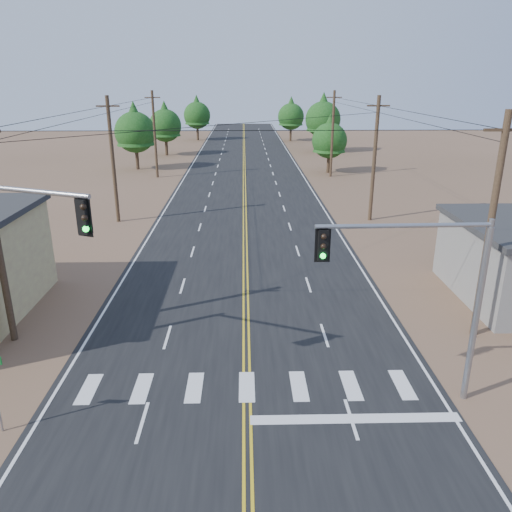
{
  "coord_description": "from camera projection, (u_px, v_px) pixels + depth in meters",
  "views": [
    {
      "loc": [
        -0.05,
        -8.3,
        11.09
      ],
      "look_at": [
        0.48,
        13.16,
        3.5
      ],
      "focal_mm": 35.0,
      "sensor_mm": 36.0,
      "label": 1
    }
  ],
  "objects": [
    {
      "name": "road",
      "position": [
        245.0,
        227.0,
        39.79
      ],
      "size": [
        15.0,
        200.0,
        0.02
      ],
      "primitive_type": "cube",
      "color": "black",
      "rests_on": "ground"
    },
    {
      "name": "utility_pole_left_mid",
      "position": [
        113.0,
        159.0,
        39.74
      ],
      "size": [
        1.8,
        0.3,
        10.0
      ],
      "color": "#4C3826",
      "rests_on": "ground"
    },
    {
      "name": "utility_pole_left_far",
      "position": [
        155.0,
        134.0,
        58.59
      ],
      "size": [
        1.8,
        0.3,
        10.0
      ],
      "color": "#4C3826",
      "rests_on": "ground"
    },
    {
      "name": "utility_pole_right_near",
      "position": [
        490.0,
        228.0,
        21.37
      ],
      "size": [
        1.8,
        0.3,
        10.0
      ],
      "color": "#4C3826",
      "rests_on": "ground"
    },
    {
      "name": "utility_pole_right_mid",
      "position": [
        374.0,
        158.0,
        40.22
      ],
      "size": [
        1.8,
        0.3,
        10.0
      ],
      "color": "#4C3826",
      "rests_on": "ground"
    },
    {
      "name": "utility_pole_right_far",
      "position": [
        332.0,
        133.0,
        59.07
      ],
      "size": [
        1.8,
        0.3,
        10.0
      ],
      "color": "#4C3826",
      "rests_on": "ground"
    },
    {
      "name": "signal_mast_right",
      "position": [
        433.0,
        283.0,
        16.81
      ],
      "size": [
        5.9,
        0.5,
        6.84
      ],
      "rotation": [
        0.0,
        0.0,
        0.02
      ],
      "color": "gray",
      "rests_on": "ground"
    },
    {
      "name": "tree_left_near",
      "position": [
        135.0,
        128.0,
        63.89
      ],
      "size": [
        5.19,
        5.19,
        8.65
      ],
      "color": "#3F2D1E",
      "rests_on": "ground"
    },
    {
      "name": "tree_left_mid",
      "position": [
        165.0,
        122.0,
        76.25
      ],
      "size": [
        4.92,
        4.92,
        8.2
      ],
      "color": "#3F2D1E",
      "rests_on": "ground"
    },
    {
      "name": "tree_left_far",
      "position": [
        197.0,
        113.0,
        95.89
      ],
      "size": [
        5.1,
        5.1,
        8.49
      ],
      "color": "#3F2D1E",
      "rests_on": "ground"
    },
    {
      "name": "tree_right_near",
      "position": [
        330.0,
        137.0,
        61.8
      ],
      "size": [
        4.35,
        4.35,
        7.25
      ],
      "color": "#3F2D1E",
      "rests_on": "ground"
    },
    {
      "name": "tree_right_mid",
      "position": [
        323.0,
        116.0,
        79.54
      ],
      "size": [
        5.62,
        5.62,
        9.37
      ],
      "color": "#3F2D1E",
      "rests_on": "ground"
    },
    {
      "name": "tree_right_far",
      "position": [
        291.0,
        114.0,
        94.65
      ],
      "size": [
        4.95,
        4.95,
        8.25
      ],
      "color": "#3F2D1E",
      "rests_on": "ground"
    }
  ]
}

